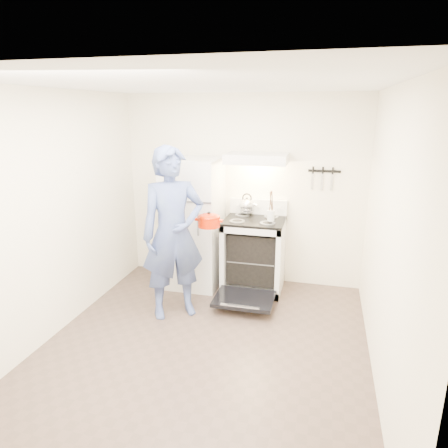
{
  "coord_description": "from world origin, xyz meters",
  "views": [
    {
      "loc": [
        1.06,
        -3.35,
        2.3
      ],
      "look_at": [
        -0.05,
        1.0,
        1.0
      ],
      "focal_mm": 32.0,
      "sensor_mm": 36.0,
      "label": 1
    }
  ],
  "objects": [
    {
      "name": "knife_strip",
      "position": [
        1.05,
        1.79,
        1.55
      ],
      "size": [
        0.4,
        0.02,
        0.03
      ],
      "primitive_type": "cube",
      "color": "black",
      "rests_on": "back_wall"
    },
    {
      "name": "pizza_stone",
      "position": [
        0.19,
        1.55,
        0.45
      ],
      "size": [
        0.31,
        0.31,
        0.02
      ],
      "primitive_type": "cylinder",
      "color": "olive",
      "rests_on": "oven_rack"
    },
    {
      "name": "back_wall",
      "position": [
        0.0,
        1.8,
        1.25
      ],
      "size": [
        3.2,
        0.02,
        2.5
      ],
      "primitive_type": "cube",
      "color": "white",
      "rests_on": "ground"
    },
    {
      "name": "range_hood",
      "position": [
        0.23,
        1.55,
        1.71
      ],
      "size": [
        0.76,
        0.5,
        0.12
      ],
      "primitive_type": "cube",
      "color": "silver",
      "rests_on": "back_wall"
    },
    {
      "name": "utensil_jar",
      "position": [
        0.45,
        1.35,
        1.05
      ],
      "size": [
        0.12,
        0.12,
        0.13
      ],
      "primitive_type": "cylinder",
      "rotation": [
        0.0,
        0.0,
        -0.35
      ],
      "color": "silver",
      "rests_on": "cooktop"
    },
    {
      "name": "person",
      "position": [
        -0.52,
        0.58,
        0.97
      ],
      "size": [
        0.84,
        0.78,
        1.94
      ],
      "primitive_type": "imported",
      "rotation": [
        0.0,
        0.0,
        0.6
      ],
      "color": "navy",
      "rests_on": "floor"
    },
    {
      "name": "cooktop",
      "position": [
        0.23,
        1.48,
        0.94
      ],
      "size": [
        0.76,
        0.65,
        0.03
      ],
      "primitive_type": "cube",
      "color": "black",
      "rests_on": "stove_body"
    },
    {
      "name": "oven_rack",
      "position": [
        0.23,
        1.48,
        0.44
      ],
      "size": [
        0.6,
        0.52,
        0.01
      ],
      "primitive_type": "cube",
      "color": "slate",
      "rests_on": "stove_body"
    },
    {
      "name": "refrigerator",
      "position": [
        -0.58,
        1.45,
        0.85
      ],
      "size": [
        0.7,
        0.7,
        1.7
      ],
      "primitive_type": "cube",
      "color": "silver",
      "rests_on": "floor"
    },
    {
      "name": "floor",
      "position": [
        0.0,
        0.0,
        0.0
      ],
      "size": [
        3.6,
        3.6,
        0.0
      ],
      "primitive_type": "plane",
      "color": "#4F3D34",
      "rests_on": "ground"
    },
    {
      "name": "dutch_oven",
      "position": [
        -0.19,
        0.83,
        1.06
      ],
      "size": [
        0.32,
        0.25,
        0.22
      ],
      "primitive_type": null,
      "color": "#C11B00",
      "rests_on": "person"
    },
    {
      "name": "stove_body",
      "position": [
        0.23,
        1.48,
        0.46
      ],
      "size": [
        0.76,
        0.65,
        0.92
      ],
      "primitive_type": "cube",
      "color": "silver",
      "rests_on": "floor"
    },
    {
      "name": "backsplash",
      "position": [
        0.23,
        1.76,
        1.05
      ],
      "size": [
        0.76,
        0.07,
        0.2
      ],
      "primitive_type": "cube",
      "color": "silver",
      "rests_on": "cooktop"
    },
    {
      "name": "oven_door",
      "position": [
        0.23,
        0.88,
        0.12
      ],
      "size": [
        0.7,
        0.54,
        0.04
      ],
      "primitive_type": "cube",
      "color": "black",
      "rests_on": "floor"
    },
    {
      "name": "tea_kettle",
      "position": [
        0.09,
        1.68,
        1.09
      ],
      "size": [
        0.23,
        0.19,
        0.28
      ],
      "primitive_type": null,
      "color": "silver",
      "rests_on": "cooktop"
    }
  ]
}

